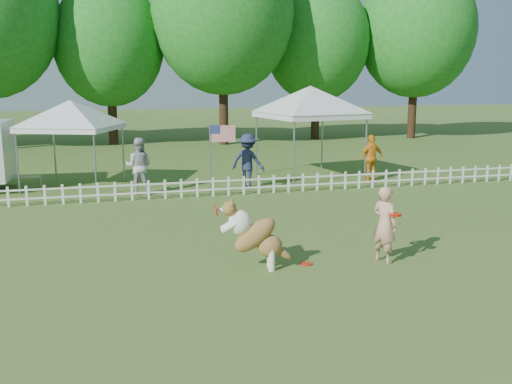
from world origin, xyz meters
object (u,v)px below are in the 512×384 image
at_px(spectator_a, 139,166).
at_px(spectator_b, 248,161).
at_px(handler, 385,224).
at_px(spectator_c, 371,158).
at_px(dog, 256,235).
at_px(canopy_tent_left, 73,145).
at_px(flag_pole, 210,160).
at_px(canopy_tent_right, 310,133).
at_px(frisbee_on_turf, 306,264).

relative_size(spectator_a, spectator_b, 0.99).
distance_m(handler, spectator_c, 9.48).
bearing_deg(dog, spectator_b, 85.94).
relative_size(canopy_tent_left, spectator_c, 1.73).
bearing_deg(spectator_c, dog, 45.33).
height_order(canopy_tent_left, spectator_a, canopy_tent_left).
relative_size(canopy_tent_left, flag_pole, 1.28).
distance_m(canopy_tent_left, canopy_tent_right, 8.40).
relative_size(frisbee_on_turf, canopy_tent_left, 0.08).
xyz_separation_m(frisbee_on_turf, canopy_tent_left, (-4.85, 9.77, 1.43)).
bearing_deg(frisbee_on_turf, flag_pole, 94.56).
distance_m(frisbee_on_turf, spectator_a, 8.57).
bearing_deg(canopy_tent_left, frisbee_on_turf, -42.15).
relative_size(flag_pole, spectator_b, 1.23).
xyz_separation_m(flag_pole, spectator_b, (1.44, 0.86, -0.21)).
xyz_separation_m(dog, canopy_tent_left, (-3.80, 9.81, 0.75)).
bearing_deg(canopy_tent_right, dog, -126.09).
bearing_deg(dog, canopy_tent_left, 120.05).
height_order(handler, canopy_tent_right, canopy_tent_right).
height_order(handler, canopy_tent_left, canopy_tent_left).
bearing_deg(canopy_tent_right, spectator_b, -164.20).
xyz_separation_m(dog, spectator_a, (-1.73, 8.09, 0.22)).
xyz_separation_m(frisbee_on_turf, spectator_c, (5.49, 8.39, 0.82)).
bearing_deg(spectator_b, spectator_a, 41.75).
height_order(dog, frisbee_on_turf, dog).
relative_size(canopy_tent_right, spectator_b, 1.81).
xyz_separation_m(handler, spectator_b, (-0.71, 8.48, 0.13)).
relative_size(canopy_tent_left, canopy_tent_right, 0.87).
xyz_separation_m(canopy_tent_left, flag_pole, (4.26, -2.40, -0.32)).
xyz_separation_m(canopy_tent_right, spectator_a, (-6.32, -1.51, -0.75)).
bearing_deg(flag_pole, canopy_tent_left, 152.95).
bearing_deg(spectator_c, flag_pole, 2.61).
height_order(spectator_a, spectator_b, spectator_b).
bearing_deg(handler, spectator_c, -49.31).
relative_size(dog, frisbee_on_turf, 5.72).
bearing_deg(flag_pole, frisbee_on_turf, -83.13).
height_order(canopy_tent_left, canopy_tent_right, canopy_tent_right).
relative_size(flag_pole, spectator_c, 1.35).
xyz_separation_m(canopy_tent_left, canopy_tent_right, (8.39, -0.20, 0.21)).
bearing_deg(canopy_tent_right, spectator_a, -177.05).
relative_size(spectator_b, spectator_c, 1.10).
bearing_deg(spectator_a, canopy_tent_right, -149.73).
bearing_deg(handler, spectator_a, 2.76).
bearing_deg(canopy_tent_right, frisbee_on_turf, -120.85).
bearing_deg(handler, dog, 60.53).
xyz_separation_m(canopy_tent_left, spectator_c, (10.34, -1.38, -0.61)).
bearing_deg(spectator_b, handler, 133.65).
bearing_deg(flag_pole, spectator_c, 11.75).
xyz_separation_m(frisbee_on_turf, spectator_a, (-2.78, 8.05, 0.90)).
bearing_deg(handler, canopy_tent_right, -36.25).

